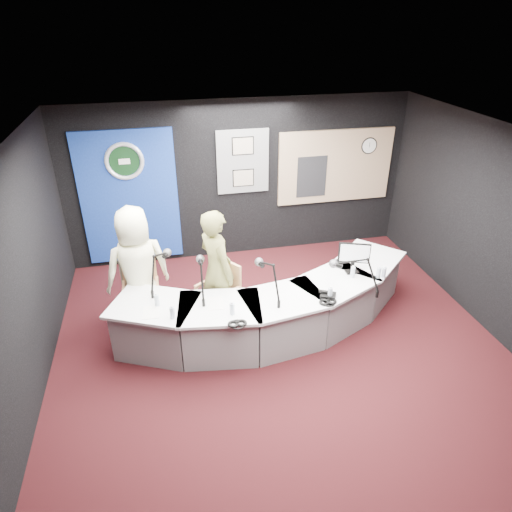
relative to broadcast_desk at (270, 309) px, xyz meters
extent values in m
plane|color=black|center=(0.05, -0.55, -0.38)|extent=(6.00, 6.00, 0.00)
cube|color=silver|center=(0.05, -0.55, 2.42)|extent=(6.00, 6.00, 0.02)
cube|color=black|center=(0.05, 2.45, 1.02)|extent=(6.00, 0.02, 2.80)
cube|color=black|center=(0.05, -3.55, 1.02)|extent=(6.00, 0.02, 2.80)
cube|color=black|center=(-2.95, -0.55, 1.02)|extent=(0.02, 6.00, 2.80)
cube|color=black|center=(3.05, -0.55, 1.02)|extent=(0.02, 6.00, 2.80)
cube|color=navy|center=(-1.85, 2.42, 0.88)|extent=(1.60, 0.05, 2.30)
torus|color=silver|center=(-1.85, 2.38, 1.52)|extent=(0.63, 0.07, 0.63)
cylinder|color=black|center=(-1.85, 2.38, 1.52)|extent=(0.48, 0.01, 0.48)
cube|color=slate|center=(0.10, 2.42, 1.38)|extent=(0.90, 0.04, 1.10)
cube|color=gray|center=(0.10, 2.39, 1.65)|extent=(0.34, 0.02, 0.27)
cube|color=gray|center=(0.10, 2.39, 1.09)|extent=(0.34, 0.02, 0.27)
cube|color=tan|center=(1.80, 2.42, 1.18)|extent=(2.12, 0.06, 1.32)
cube|color=#FFF2A1|center=(1.80, 2.41, 1.18)|extent=(2.00, 0.02, 1.20)
cube|color=black|center=(1.35, 2.39, 1.03)|extent=(0.55, 0.02, 0.75)
cylinder|color=white|center=(2.40, 2.39, 1.52)|extent=(0.28, 0.01, 0.28)
cube|color=gray|center=(-1.77, 0.81, 0.24)|extent=(0.50, 0.10, 0.70)
imported|color=#F8F7C6|center=(-1.75, 0.56, 0.54)|extent=(1.01, 0.79, 1.83)
imported|color=olive|center=(-0.69, 0.32, 0.52)|extent=(0.67, 0.77, 1.79)
cube|color=black|center=(1.22, 0.10, 0.70)|extent=(0.41, 0.17, 0.29)
cube|color=black|center=(0.67, -0.43, 0.40)|extent=(0.25, 0.23, 0.05)
torus|color=black|center=(0.62, -0.55, 0.39)|extent=(0.21, 0.21, 0.04)
torus|color=black|center=(-0.60, -0.75, 0.39)|extent=(0.21, 0.21, 0.04)
cube|color=white|center=(-1.60, -0.26, 0.38)|extent=(0.22, 0.30, 0.00)
cube|color=white|center=(-0.79, -0.25, 0.38)|extent=(0.23, 0.31, 0.00)
camera|label=1|loc=(-1.33, -5.07, 3.72)|focal=32.00mm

